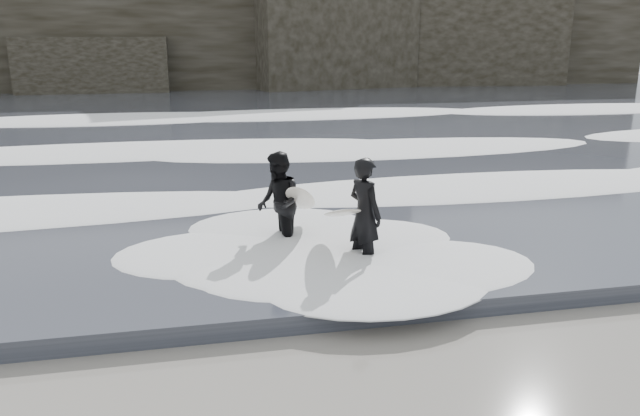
{
  "coord_description": "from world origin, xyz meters",
  "views": [
    {
      "loc": [
        -1.89,
        -4.64,
        3.94
      ],
      "look_at": [
        0.35,
        5.87,
        1.0
      ],
      "focal_mm": 35.0,
      "sensor_mm": 36.0,
      "label": 1
    }
  ],
  "objects": [
    {
      "name": "headland",
      "position": [
        0.0,
        46.0,
        5.0
      ],
      "size": [
        70.0,
        9.0,
        10.0
      ],
      "primitive_type": "cube",
      "color": "#28251D",
      "rests_on": "ground"
    },
    {
      "name": "surfer_right",
      "position": [
        -0.29,
        6.45,
        0.97
      ],
      "size": [
        1.32,
        1.82,
        1.93
      ],
      "color": "black",
      "rests_on": "ground"
    },
    {
      "name": "foam_near",
      "position": [
        0.0,
        9.0,
        0.4
      ],
      "size": [
        60.0,
        3.2,
        0.2
      ],
      "primitive_type": "ellipsoid",
      "color": "white",
      "rests_on": "sea"
    },
    {
      "name": "foam_far",
      "position": [
        0.0,
        25.0,
        0.45
      ],
      "size": [
        60.0,
        4.8,
        0.3
      ],
      "primitive_type": "ellipsoid",
      "color": "white",
      "rests_on": "sea"
    },
    {
      "name": "sea",
      "position": [
        0.0,
        29.0,
        0.15
      ],
      "size": [
        90.0,
        52.0,
        0.3
      ],
      "primitive_type": "cube",
      "color": "#343742",
      "rests_on": "ground"
    },
    {
      "name": "surfer_left",
      "position": [
        0.96,
        5.29,
        1.01
      ],
      "size": [
        1.05,
        1.86,
        2.0
      ],
      "color": "black",
      "rests_on": "ground"
    },
    {
      "name": "foam_mid",
      "position": [
        0.0,
        16.0,
        0.42
      ],
      "size": [
        60.0,
        4.0,
        0.24
      ],
      "primitive_type": "ellipsoid",
      "color": "white",
      "rests_on": "sea"
    }
  ]
}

